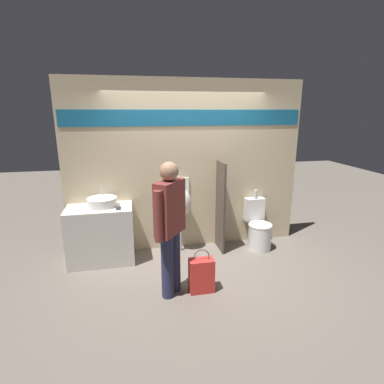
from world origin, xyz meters
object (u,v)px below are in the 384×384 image
urinal_near_counter (180,203)px  person_in_vest (170,224)px  shopping_bag (201,275)px  cell_phone (118,208)px  sink_basin (102,202)px  toilet (258,229)px

urinal_near_counter → person_in_vest: bearing=-105.0°
person_in_vest → shopping_bag: bearing=-56.6°
cell_phone → shopping_bag: cell_phone is taller
cell_phone → sink_basin: bearing=145.1°
urinal_near_counter → sink_basin: bearing=-177.0°
person_in_vest → cell_phone: bearing=73.2°
sink_basin → cell_phone: bearing=-34.9°
toilet → cell_phone: bearing=-177.9°
urinal_near_counter → shopping_bag: (0.07, -1.19, -0.60)m
person_in_vest → urinal_near_counter: bearing=24.2°
sink_basin → toilet: sink_basin is taller
cell_phone → person_in_vest: size_ratio=0.08×
toilet → shopping_bag: size_ratio=1.63×
toilet → shopping_bag: 1.61m
sink_basin → toilet: 2.54m
cell_phone → person_in_vest: person_in_vest is taller
cell_phone → toilet: size_ratio=0.15×
toilet → person_in_vest: (-1.60, -1.01, 0.60)m
cell_phone → urinal_near_counter: 0.96m
toilet → urinal_near_counter: bearing=173.6°
urinal_near_counter → shopping_bag: urinal_near_counter is taller
sink_basin → person_in_vest: (0.86, -1.09, 0.00)m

